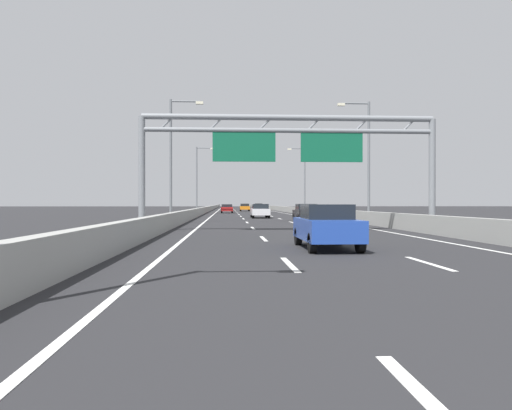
{
  "coord_description": "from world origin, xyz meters",
  "views": [
    {
      "loc": [
        -3.38,
        0.11,
        1.56
      ],
      "look_at": [
        0.61,
        68.36,
        1.28
      ],
      "focal_mm": 34.57,
      "sensor_mm": 36.0,
      "label": 1
    }
  ],
  "objects": [
    {
      "name": "lane_dash_right_17",
      "position": [
        1.8,
        156.5,
        0.01
      ],
      "size": [
        0.16,
        3.0,
        0.01
      ],
      "primitive_type": "cube",
      "color": "white",
      "rests_on": "ground_plane"
    },
    {
      "name": "lane_dash_left_1",
      "position": [
        -1.8,
        12.5,
        0.01
      ],
      "size": [
        0.16,
        3.0,
        0.01
      ],
      "primitive_type": "cube",
      "color": "white",
      "rests_on": "ground_plane"
    },
    {
      "name": "edge_line_left",
      "position": [
        -5.25,
        88.0,
        0.01
      ],
      "size": [
        0.16,
        176.0,
        0.01
      ],
      "primitive_type": "cube",
      "color": "white",
      "rests_on": "ground_plane"
    },
    {
      "name": "lane_dash_right_2",
      "position": [
        1.8,
        21.5,
        0.01
      ],
      "size": [
        0.16,
        3.0,
        0.01
      ],
      "primitive_type": "cube",
      "color": "white",
      "rests_on": "ground_plane"
    },
    {
      "name": "ground_plane",
      "position": [
        0.0,
        100.0,
        0.0
      ],
      "size": [
        260.0,
        260.0,
        0.0
      ],
      "primitive_type": "plane",
      "color": "#262628"
    },
    {
      "name": "black_car",
      "position": [
        3.5,
        42.72,
        0.77
      ],
      "size": [
        1.84,
        4.35,
        1.49
      ],
      "color": "black",
      "rests_on": "ground_plane"
    },
    {
      "name": "lane_dash_left_9",
      "position": [
        -1.8,
        84.5,
        0.01
      ],
      "size": [
        0.16,
        3.0,
        0.01
      ],
      "primitive_type": "cube",
      "color": "white",
      "rests_on": "ground_plane"
    },
    {
      "name": "lane_dash_right_11",
      "position": [
        1.8,
        102.5,
        0.01
      ],
      "size": [
        0.16,
        3.0,
        0.01
      ],
      "primitive_type": "cube",
      "color": "white",
      "rests_on": "ground_plane"
    },
    {
      "name": "lane_dash_right_3",
      "position": [
        1.8,
        30.5,
        0.01
      ],
      "size": [
        0.16,
        3.0,
        0.01
      ],
      "primitive_type": "cube",
      "color": "white",
      "rests_on": "ground_plane"
    },
    {
      "name": "lane_dash_left_4",
      "position": [
        -1.8,
        39.5,
        0.01
      ],
      "size": [
        0.16,
        3.0,
        0.01
      ],
      "primitive_type": "cube",
      "color": "white",
      "rests_on": "ground_plane"
    },
    {
      "name": "lane_dash_right_14",
      "position": [
        1.8,
        129.5,
        0.01
      ],
      "size": [
        0.16,
        3.0,
        0.01
      ],
      "primitive_type": "cube",
      "color": "white",
      "rests_on": "ground_plane"
    },
    {
      "name": "lane_dash_left_15",
      "position": [
        -1.8,
        138.5,
        0.01
      ],
      "size": [
        0.16,
        3.0,
        0.01
      ],
      "primitive_type": "cube",
      "color": "white",
      "rests_on": "ground_plane"
    },
    {
      "name": "lane_dash_left_17",
      "position": [
        -1.8,
        156.5,
        0.01
      ],
      "size": [
        0.16,
        3.0,
        0.01
      ],
      "primitive_type": "cube",
      "color": "white",
      "rests_on": "ground_plane"
    },
    {
      "name": "streetlamp_right_far",
      "position": [
        7.47,
        70.06,
        5.4
      ],
      "size": [
        2.58,
        0.28,
        9.5
      ],
      "color": "slate",
      "rests_on": "ground_plane"
    },
    {
      "name": "lane_dash_right_4",
      "position": [
        1.8,
        39.5,
        0.01
      ],
      "size": [
        0.16,
        3.0,
        0.01
      ],
      "primitive_type": "cube",
      "color": "white",
      "rests_on": "ground_plane"
    },
    {
      "name": "white_car",
      "position": [
        0.02,
        51.14,
        0.76
      ],
      "size": [
        1.81,
        4.38,
        1.46
      ],
      "color": "silver",
      "rests_on": "ground_plane"
    },
    {
      "name": "lane_dash_right_9",
      "position": [
        1.8,
        84.5,
        0.01
      ],
      "size": [
        0.16,
        3.0,
        0.01
      ],
      "primitive_type": "cube",
      "color": "white",
      "rests_on": "ground_plane"
    },
    {
      "name": "lane_dash_right_10",
      "position": [
        1.8,
        93.5,
        0.01
      ],
      "size": [
        0.16,
        3.0,
        0.01
      ],
      "primitive_type": "cube",
      "color": "white",
      "rests_on": "ground_plane"
    },
    {
      "name": "lane_dash_right_12",
      "position": [
        1.8,
        111.5,
        0.01
      ],
      "size": [
        0.16,
        3.0,
        0.01
      ],
      "primitive_type": "cube",
      "color": "white",
      "rests_on": "ground_plane"
    },
    {
      "name": "streetlamp_left_mid",
      "position": [
        -7.47,
        38.1,
        5.4
      ],
      "size": [
        2.58,
        0.28,
        9.5
      ],
      "color": "slate",
      "rests_on": "ground_plane"
    },
    {
      "name": "lane_dash_left_7",
      "position": [
        -1.8,
        66.5,
        0.01
      ],
      "size": [
        0.16,
        3.0,
        0.01
      ],
      "primitive_type": "cube",
      "color": "white",
      "rests_on": "ground_plane"
    },
    {
      "name": "lane_dash_left_6",
      "position": [
        -1.8,
        57.5,
        0.01
      ],
      "size": [
        0.16,
        3.0,
        0.01
      ],
      "primitive_type": "cube",
      "color": "white",
      "rests_on": "ground_plane"
    },
    {
      "name": "streetlamp_right_mid",
      "position": [
        7.47,
        38.1,
        5.4
      ],
      "size": [
        2.58,
        0.28,
        9.5
      ],
      "color": "slate",
      "rests_on": "ground_plane"
    },
    {
      "name": "blue_car",
      "position": [
        0.01,
        16.73,
        0.78
      ],
      "size": [
        1.73,
        4.12,
        1.52
      ],
      "color": "#2347AD",
      "rests_on": "ground_plane"
    },
    {
      "name": "lane_dash_right_15",
      "position": [
        1.8,
        138.5,
        0.01
      ],
      "size": [
        0.16,
        3.0,
        0.01
      ],
      "primitive_type": "cube",
      "color": "white",
      "rests_on": "ground_plane"
    },
    {
      "name": "barrier_right",
      "position": [
        6.9,
        110.0,
        0.47
      ],
      "size": [
        0.45,
        220.0,
        0.95
      ],
      "color": "#9E9E99",
      "rests_on": "ground_plane"
    },
    {
      "name": "orange_car",
      "position": [
        -0.05,
        94.14,
        0.74
      ],
      "size": [
        1.84,
        4.22,
        1.44
      ],
      "color": "orange",
      "rests_on": "ground_plane"
    },
    {
      "name": "lane_dash_left_12",
      "position": [
        -1.8,
        111.5,
        0.01
      ],
      "size": [
        0.16,
        3.0,
        0.01
      ],
      "primitive_type": "cube",
      "color": "white",
      "rests_on": "ground_plane"
    },
    {
      "name": "lane_dash_left_2",
      "position": [
        -1.8,
        21.5,
        0.01
      ],
      "size": [
        0.16,
        3.0,
        0.01
      ],
      "primitive_type": "cube",
      "color": "white",
      "rests_on": "ground_plane"
    },
    {
      "name": "lane_dash_left_10",
      "position": [
        -1.8,
        93.5,
        0.01
      ],
      "size": [
        0.16,
        3.0,
        0.01
      ],
      "primitive_type": "cube",
      "color": "white",
      "rests_on": "ground_plane"
    },
    {
      "name": "lane_dash_right_1",
      "position": [
        1.8,
        12.5,
        0.01
      ],
      "size": [
        0.16,
        3.0,
        0.01
      ],
      "primitive_type": "cube",
      "color": "white",
      "rests_on": "ground_plane"
    },
    {
      "name": "lane_dash_left_14",
      "position": [
        -1.8,
        129.5,
        0.01
      ],
      "size": [
        0.16,
        3.0,
        0.01
      ],
      "primitive_type": "cube",
      "color": "white",
      "rests_on": "ground_plane"
    },
    {
      "name": "lane_dash_right_8",
      "position": [
        1.8,
        75.5,
        0.01
      ],
      "size": [
        0.16,
        3.0,
        0.01
      ],
      "primitive_type": "cube",
      "color": "white",
      "rests_on": "ground_plane"
    },
    {
      "name": "lane_dash_right_13",
      "position": [
        1.8,
        120.5,
        0.01
      ],
      "size": [
        0.16,
        3.0,
        0.01
      ],
      "primitive_type": "cube",
      "color": "white",
      "rests_on": "ground_plane"
    },
    {
      "name": "barrier_left",
      "position": [
        -6.9,
        110.0,
        0.47
      ],
      "size": [
        0.45,
        220.0,
        0.95
      ],
      "color": "#9E9E99",
      "rests_on": "ground_plane"
    },
    {
      "name": "lane_dash_right_5",
      "position": [
        1.8,
        48.5,
        0.01
      ],
      "size": [
        0.16,
        3.0,
        0.01
      ],
      "primitive_type": "cube",
      "color": "white",
      "rests_on": "ground_plane"
    },
    {
      "name": "edge_line_right",
      "position": [
        5.25,
        88.0,
        0.01
      ],
      "size": [
        0.16,
        176.0,
        0.01
      ],
      "primitive_type": "cube",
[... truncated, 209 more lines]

